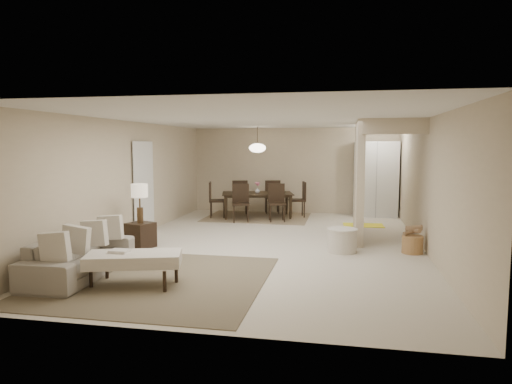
% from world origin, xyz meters
% --- Properties ---
extents(floor, '(9.00, 9.00, 0.00)m').
position_xyz_m(floor, '(0.00, 0.00, 0.00)').
color(floor, beige).
rests_on(floor, ground).
extents(ceiling, '(9.00, 9.00, 0.00)m').
position_xyz_m(ceiling, '(0.00, 0.00, 2.50)').
color(ceiling, white).
rests_on(ceiling, back_wall).
extents(back_wall, '(6.00, 0.00, 6.00)m').
position_xyz_m(back_wall, '(0.00, 4.50, 1.25)').
color(back_wall, '#C1B092').
rests_on(back_wall, floor).
extents(left_wall, '(0.00, 9.00, 9.00)m').
position_xyz_m(left_wall, '(-3.00, 0.00, 1.25)').
color(left_wall, '#C1B092').
rests_on(left_wall, floor).
extents(right_wall, '(0.00, 9.00, 9.00)m').
position_xyz_m(right_wall, '(3.00, 0.00, 1.25)').
color(right_wall, '#C1B092').
rests_on(right_wall, floor).
extents(partition, '(0.15, 2.50, 2.50)m').
position_xyz_m(partition, '(1.80, 1.25, 1.25)').
color(partition, '#C1B092').
rests_on(partition, floor).
extents(doorway, '(0.04, 0.90, 2.04)m').
position_xyz_m(doorway, '(-2.97, 0.60, 1.02)').
color(doorway, black).
rests_on(doorway, floor).
extents(pantry_cabinet, '(1.20, 0.55, 2.10)m').
position_xyz_m(pantry_cabinet, '(2.35, 4.15, 1.05)').
color(pantry_cabinet, silver).
rests_on(pantry_cabinet, floor).
extents(flush_light, '(0.44, 0.44, 0.05)m').
position_xyz_m(flush_light, '(2.30, 3.20, 2.46)').
color(flush_light, white).
rests_on(flush_light, ceiling).
extents(living_rug, '(3.20, 3.20, 0.01)m').
position_xyz_m(living_rug, '(-1.22, -2.78, 0.01)').
color(living_rug, brown).
rests_on(living_rug, floor).
extents(sofa, '(2.15, 0.91, 0.62)m').
position_xyz_m(sofa, '(-2.45, -2.78, 0.31)').
color(sofa, gray).
rests_on(sofa, floor).
extents(ottoman_bench, '(1.43, 0.95, 0.47)m').
position_xyz_m(ottoman_bench, '(-1.42, -3.08, 0.38)').
color(ottoman_bench, beige).
rests_on(ottoman_bench, living_rug).
extents(side_table, '(0.57, 0.57, 0.49)m').
position_xyz_m(side_table, '(-2.40, -0.79, 0.25)').
color(side_table, black).
rests_on(side_table, floor).
extents(table_lamp, '(0.32, 0.32, 0.76)m').
position_xyz_m(table_lamp, '(-2.40, -0.79, 1.05)').
color(table_lamp, '#4B3620').
rests_on(table_lamp, side_table).
extents(round_pouf, '(0.56, 0.56, 0.44)m').
position_xyz_m(round_pouf, '(1.47, -0.41, 0.22)').
color(round_pouf, beige).
rests_on(round_pouf, floor).
extents(wicker_basket, '(0.47, 0.47, 0.33)m').
position_xyz_m(wicker_basket, '(2.75, -0.27, 0.16)').
color(wicker_basket, '#9B673E').
rests_on(wicker_basket, floor).
extents(dining_rug, '(2.80, 2.10, 0.01)m').
position_xyz_m(dining_rug, '(-0.87, 3.34, 0.01)').
color(dining_rug, '#846B52').
rests_on(dining_rug, floor).
extents(dining_table, '(2.13, 1.51, 0.68)m').
position_xyz_m(dining_table, '(-0.87, 3.34, 0.34)').
color(dining_table, black).
rests_on(dining_table, dining_rug).
extents(dining_chairs, '(2.68, 2.19, 0.99)m').
position_xyz_m(dining_chairs, '(-0.87, 3.34, 0.49)').
color(dining_chairs, black).
rests_on(dining_chairs, dining_rug).
extents(vase, '(0.16, 0.16, 0.14)m').
position_xyz_m(vase, '(-0.87, 3.34, 0.75)').
color(vase, white).
rests_on(vase, dining_table).
extents(yellow_mat, '(1.01, 0.65, 0.01)m').
position_xyz_m(yellow_mat, '(1.98, 2.58, 0.01)').
color(yellow_mat, yellow).
rests_on(yellow_mat, floor).
extents(pendant_light, '(0.46, 0.46, 0.71)m').
position_xyz_m(pendant_light, '(-0.87, 3.34, 1.92)').
color(pendant_light, '#4B3620').
rests_on(pendant_light, ceiling).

